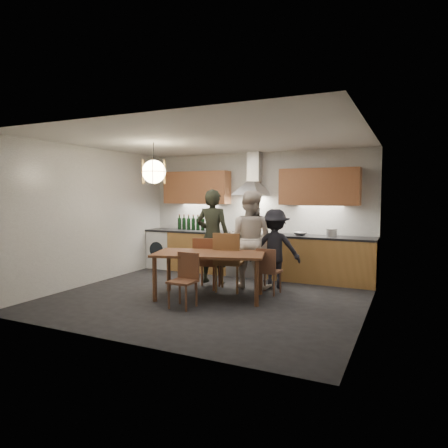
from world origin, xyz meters
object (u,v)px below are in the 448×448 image
at_px(dining_table, 209,258).
at_px(mixing_bowl, 300,234).
at_px(chair_front, 185,276).
at_px(person_right, 275,248).
at_px(person_mid, 250,239).
at_px(person_left, 213,236).
at_px(wine_bottles, 193,222).
at_px(chair_back_left, 206,260).
at_px(stock_pot, 332,233).

distance_m(dining_table, mixing_bowl, 2.23).
xyz_separation_m(dining_table, mixing_bowl, (1.01, 1.97, 0.26)).
relative_size(chair_front, person_right, 0.57).
bearing_deg(person_mid, person_left, -3.05).
distance_m(dining_table, wine_bottles, 2.59).
bearing_deg(chair_back_left, person_right, -156.01).
bearing_deg(person_right, chair_back_left, 17.64).
height_order(chair_back_left, wine_bottles, wine_bottles).
xyz_separation_m(person_left, mixing_bowl, (1.46, 0.95, 0.03)).
height_order(person_right, wine_bottles, person_right).
distance_m(mixing_bowl, wine_bottles, 2.50).
distance_m(chair_back_left, wine_bottles, 2.02).
distance_m(stock_pot, wine_bottles, 3.10).
bearing_deg(chair_back_left, wine_bottles, -62.53).
height_order(chair_front, person_mid, person_mid).
xyz_separation_m(chair_back_left, chair_front, (0.23, -1.11, -0.07)).
bearing_deg(person_mid, wine_bottles, -31.55).
bearing_deg(mixing_bowl, person_right, -109.41).
relative_size(person_left, mixing_bowl, 6.79).
distance_m(mixing_bowl, stock_pot, 0.61).
bearing_deg(chair_back_left, dining_table, 114.07).
bearing_deg(wine_bottles, person_mid, -31.05).
height_order(chair_front, person_left, person_left).
relative_size(person_left, stock_pot, 8.81).
distance_m(chair_front, person_mid, 1.70).
xyz_separation_m(person_right, stock_pot, (0.88, 0.80, 0.25)).
bearing_deg(stock_pot, person_right, -137.68).
bearing_deg(wine_bottles, person_left, -45.65).
relative_size(chair_back_left, person_right, 0.65).
xyz_separation_m(chair_back_left, wine_bottles, (-1.16, 1.57, 0.53)).
bearing_deg(person_mid, person_right, -154.05).
distance_m(chair_front, stock_pot, 3.15).
bearing_deg(chair_back_left, mixing_bowl, -141.34).
bearing_deg(person_left, person_right, -177.75).
height_order(chair_front, stock_pot, stock_pot).
bearing_deg(mixing_bowl, person_left, -147.15).
bearing_deg(dining_table, stock_pot, 35.36).
xyz_separation_m(chair_back_left, stock_pot, (1.94, 1.49, 0.43)).
distance_m(dining_table, person_mid, 1.06).
bearing_deg(person_mid, dining_table, 71.43).
relative_size(person_mid, mixing_bowl, 6.68).
distance_m(chair_front, mixing_bowl, 2.84).
bearing_deg(chair_front, person_left, 103.39).
distance_m(person_right, mixing_bowl, 0.85).
xyz_separation_m(dining_table, person_right, (0.74, 1.19, 0.05)).
bearing_deg(person_left, person_mid, 171.51).
bearing_deg(person_mid, stock_pot, -142.62).
bearing_deg(person_left, chair_back_left, 97.88).
distance_m(person_left, wine_bottles, 1.48).
height_order(chair_back_left, chair_front, chair_back_left).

